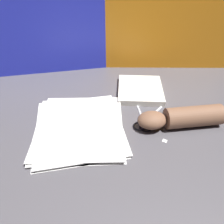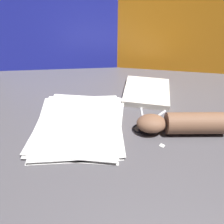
{
  "view_description": "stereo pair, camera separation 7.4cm",
  "coord_description": "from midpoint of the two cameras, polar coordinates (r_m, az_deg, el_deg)",
  "views": [
    {
      "loc": [
        -0.07,
        -0.58,
        0.51
      ],
      "look_at": [
        -0.02,
        -0.0,
        0.06
      ],
      "focal_mm": 35.0,
      "sensor_mm": 36.0,
      "label": 1
    },
    {
      "loc": [
        -0.0,
        -0.59,
        0.51
      ],
      "look_at": [
        -0.02,
        -0.0,
        0.06
      ],
      "focal_mm": 35.0,
      "sensor_mm": 36.0,
      "label": 2
    }
  ],
  "objects": [
    {
      "name": "paper_scrap_mid",
      "position": [
        0.68,
        5.83,
        -10.99
      ],
      "size": [
        0.02,
        0.02,
        0.0
      ],
      "color": "white",
      "rests_on": "ground_plane"
    },
    {
      "name": "paper_scrap_near",
      "position": [
        0.73,
        15.93,
        -8.54
      ],
      "size": [
        0.02,
        0.02,
        0.0
      ],
      "color": "white",
      "rests_on": "ground_plane"
    },
    {
      "name": "ground_plane",
      "position": [
        0.78,
        4.09,
        -3.42
      ],
      "size": [
        6.0,
        6.0,
        0.0
      ],
      "primitive_type": "plane",
      "color": "#4C494F"
    },
    {
      "name": "backdrop_panel_center",
      "position": [
        1.08,
        15.09,
        23.94
      ],
      "size": [
        0.85,
        0.11,
        0.55
      ],
      "color": "orange",
      "rests_on": "ground_plane"
    },
    {
      "name": "book_closed",
      "position": [
        0.95,
        11.33,
        5.12
      ],
      "size": [
        0.22,
        0.24,
        0.02
      ],
      "color": "silver",
      "rests_on": "ground_plane"
    },
    {
      "name": "backdrop_panel_left",
      "position": [
        1.08,
        -8.1,
        21.89
      ],
      "size": [
        0.82,
        0.1,
        0.44
      ],
      "color": "#2833D1",
      "rests_on": "ground_plane"
    },
    {
      "name": "hand_forearm",
      "position": [
        0.78,
        20.81,
        -2.85
      ],
      "size": [
        0.3,
        0.09,
        0.07
      ],
      "color": "brown",
      "rests_on": "ground_plane"
    },
    {
      "name": "paper_stack",
      "position": [
        0.77,
        -5.8,
        -3.22
      ],
      "size": [
        0.33,
        0.36,
        0.02
      ],
      "color": "white",
      "rests_on": "ground_plane"
    },
    {
      "name": "scissors",
      "position": [
        0.79,
        11.31,
        -2.97
      ],
      "size": [
        0.14,
        0.18,
        0.01
      ],
      "color": "silver",
      "rests_on": "ground_plane"
    }
  ]
}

